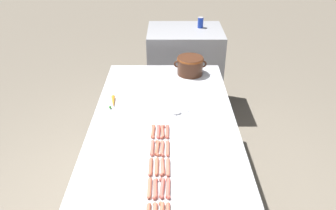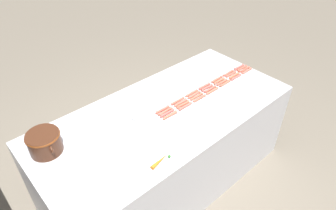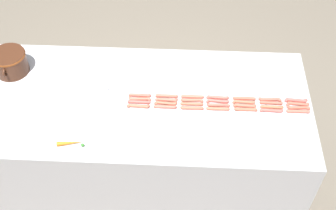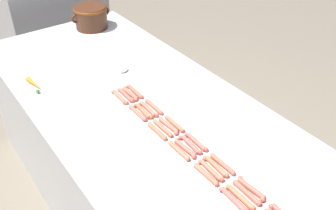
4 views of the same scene
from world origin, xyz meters
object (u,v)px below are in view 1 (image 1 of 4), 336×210
object	(u,v)px
back_cabinet	(185,70)
hot_dog_25	(169,167)
carrot	(114,102)
hot_dog_11	(158,167)
hot_dog_24	(169,188)
hot_dog_3	(150,188)
hot_dog_10	(156,189)
hot_dog_18	(163,167)
hot_dog_19	(163,148)
hot_dog_4	(152,167)
hot_dog_12	(158,148)
serving_spoon	(180,110)
hot_dog_20	(164,132)
soda_can	(202,23)
hot_dog_17	(163,188)
bean_pot	(191,65)
hot_dog_6	(154,131)
hot_dog_27	(168,131)
hot_dog_13	(159,131)
hot_dog_5	(153,148)
hot_dog_26	(169,148)

from	to	relation	value
back_cabinet	hot_dog_25	bearing A→B (deg)	-95.22
carrot	back_cabinet	bearing A→B (deg)	65.68
back_cabinet	hot_dog_11	size ratio (longest dim) A/B	6.46
hot_dog_24	carrot	bearing A→B (deg)	115.18
back_cabinet	hot_dog_3	xyz separation A→B (m)	(-0.31, -2.41, 0.38)
hot_dog_10	hot_dog_18	size ratio (longest dim) A/B	1.00
back_cabinet	hot_dog_19	world-z (taller)	back_cabinet
back_cabinet	hot_dog_4	world-z (taller)	back_cabinet
hot_dog_12	serving_spoon	xyz separation A→B (m)	(0.16, 0.48, -0.00)
hot_dog_20	soda_can	xyz separation A→B (m)	(0.43, 1.93, 0.21)
hot_dog_17	hot_dog_19	bearing A→B (deg)	90.29
hot_dog_17	bean_pot	bearing A→B (deg)	80.74
hot_dog_6	hot_dog_11	bearing A→B (deg)	-84.27
hot_dog_20	hot_dog_18	bearing A→B (deg)	-89.31
hot_dog_10	hot_dog_27	bearing A→B (deg)	83.16
hot_dog_13	back_cabinet	bearing A→B (deg)	81.64
hot_dog_11	hot_dog_12	world-z (taller)	same
hot_dog_5	hot_dog_20	world-z (taller)	same
hot_dog_27	hot_dog_20	bearing A→B (deg)	-175.81
hot_dog_10	hot_dog_12	world-z (taller)	same
hot_dog_3	hot_dog_26	size ratio (longest dim) A/B	1.00
hot_dog_25	carrot	distance (m)	0.90
hot_dog_26	carrot	xyz separation A→B (m)	(-0.45, 0.60, 0.00)
hot_dog_4	carrot	bearing A→B (deg)	113.77
hot_dog_4	hot_dog_18	distance (m)	0.07
back_cabinet	hot_dog_18	bearing A→B (deg)	-96.12
serving_spoon	hot_dog_17	bearing A→B (deg)	-98.31
hot_dog_4	hot_dog_5	world-z (taller)	same
hot_dog_4	hot_dog_27	xyz separation A→B (m)	(0.10, 0.37, 0.00)
hot_dog_3	hot_dog_24	size ratio (longest dim) A/B	1.00
hot_dog_24	hot_dog_26	xyz separation A→B (m)	(-0.00, 0.36, 0.00)
back_cabinet	hot_dog_12	bearing A→B (deg)	-97.68
back_cabinet	bean_pot	distance (m)	1.00
hot_dog_24	hot_dog_27	size ratio (longest dim) A/B	1.00
hot_dog_10	hot_dog_17	distance (m)	0.04
hot_dog_11	hot_dog_13	bearing A→B (deg)	89.88
hot_dog_3	hot_dog_26	distance (m)	0.38
hot_dog_6	serving_spoon	bearing A→B (deg)	56.70
hot_dog_26	hot_dog_24	bearing A→B (deg)	-89.64
hot_dog_3	hot_dog_20	xyz separation A→B (m)	(0.07, 0.55, 0.00)
hot_dog_19	hot_dog_27	world-z (taller)	same
hot_dog_3	hot_dog_5	xyz separation A→B (m)	(0.00, 0.37, 0.00)
hot_dog_24	hot_dog_27	bearing A→B (deg)	90.58
hot_dog_4	hot_dog_26	world-z (taller)	same
hot_dog_13	carrot	world-z (taller)	carrot
hot_dog_12	hot_dog_25	world-z (taller)	same
hot_dog_10	soda_can	size ratio (longest dim) A/B	1.30
hot_dog_12	hot_dog_24	xyz separation A→B (m)	(0.07, -0.36, 0.00)
hot_dog_17	hot_dog_3	bearing A→B (deg)	-179.51
hot_dog_24	hot_dog_19	bearing A→B (deg)	96.17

